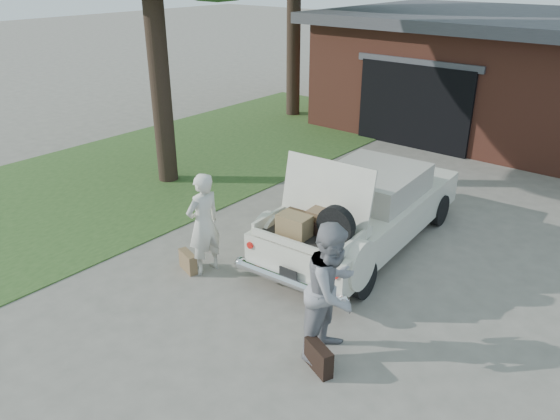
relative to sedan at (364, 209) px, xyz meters
The scene contains 8 objects.
ground 2.42m from the sedan, 102.74° to the right, with size 90.00×90.00×0.00m, color gray.
grass_strip 6.09m from the sedan, behind, with size 6.00×16.00×0.02m, color #2D4C1E.
house 9.27m from the sedan, 87.08° to the left, with size 12.80×7.80×3.30m.
sedan is the anchor object (origin of this frame).
woman_left 2.82m from the sedan, 121.19° to the right, with size 0.62×0.40×1.69m, color beige.
woman_right 3.07m from the sedan, 65.71° to the right, with size 0.89×0.69×1.83m, color gray.
suitcase_left 3.14m from the sedan, 123.01° to the right, with size 0.42×0.14×0.33m, color olive.
suitcase_right 3.49m from the sedan, 66.86° to the right, with size 0.46×0.15×0.36m, color black.
Camera 1 is at (4.91, -5.32, 4.60)m, focal length 35.00 mm.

